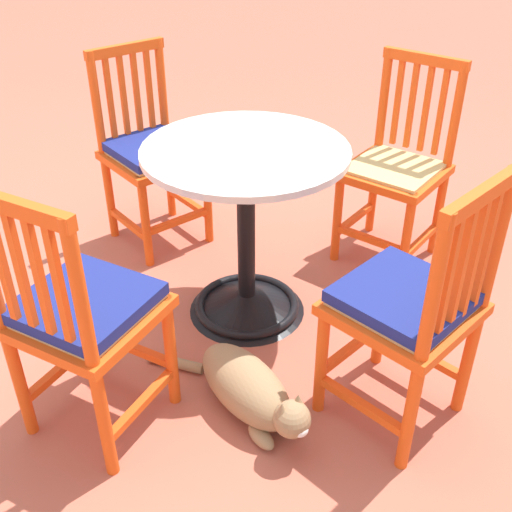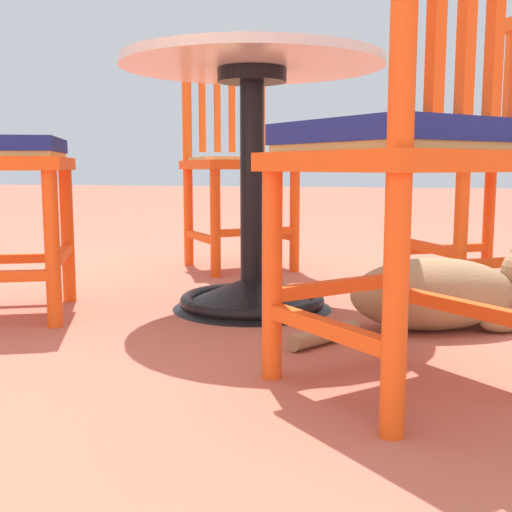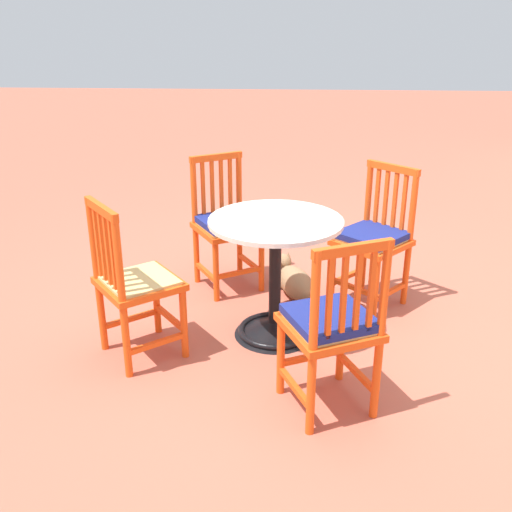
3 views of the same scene
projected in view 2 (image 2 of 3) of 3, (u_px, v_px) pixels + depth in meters
The scene contains 6 objects.
ground_plane at pixel (259, 315), 1.85m from camera, with size 24.00×24.00×0.00m, color #AD5642.
cafe_table at pixel (252, 214), 1.90m from camera, with size 0.76×0.76×0.73m.
orange_chair_near_fence at pixel (408, 153), 1.17m from camera, with size 0.57×0.57×0.91m.
orange_chair_facing_out at pixel (485, 159), 2.05m from camera, with size 0.55×0.55×0.91m.
orange_chair_by_planter at pixel (237, 164), 2.67m from camera, with size 0.56×0.56×0.91m.
tabby_cat at pixel (447, 294), 1.67m from camera, with size 0.63×0.49×0.23m.
Camera 2 is at (-0.45, 1.75, 0.42)m, focal length 45.06 mm.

